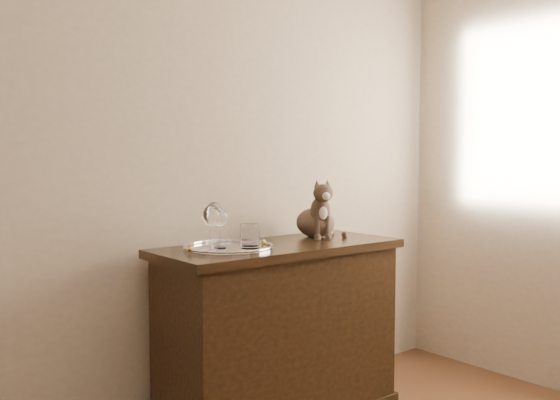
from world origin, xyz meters
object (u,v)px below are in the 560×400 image
(wine_glass_d, at_px, (220,228))
(sideboard, at_px, (279,332))
(tumbler_a, at_px, (250,237))
(tumbler_c, at_px, (249,234))
(wine_glass_b, at_px, (214,224))
(tray, at_px, (228,248))
(wine_glass_c, at_px, (211,228))
(cat, at_px, (315,208))

(wine_glass_d, bearing_deg, sideboard, -4.04)
(tumbler_a, relative_size, tumbler_c, 0.98)
(sideboard, height_order, wine_glass_b, wine_glass_b)
(sideboard, distance_m, wine_glass_b, 0.62)
(wine_glass_b, relative_size, tumbler_a, 2.06)
(tray, bearing_deg, wine_glass_d, 162.10)
(sideboard, bearing_deg, tumbler_c, 174.49)
(wine_glass_d, height_order, tumbler_a, wine_glass_d)
(wine_glass_b, height_order, wine_glass_c, same)
(wine_glass_b, bearing_deg, wine_glass_d, -106.04)
(tumbler_c, height_order, cat, cat)
(wine_glass_b, relative_size, cat, 0.66)
(tumbler_a, height_order, cat, cat)
(wine_glass_c, distance_m, tumbler_a, 0.19)
(tumbler_c, bearing_deg, wine_glass_c, -169.16)
(tray, relative_size, tumbler_c, 4.08)
(tumbler_a, bearing_deg, tray, 126.39)
(wine_glass_b, height_order, tumbler_a, wine_glass_b)
(wine_glass_c, xyz_separation_m, cat, (0.70, 0.12, 0.04))
(sideboard, relative_size, wine_glass_b, 6.05)
(tray, height_order, cat, cat)
(wine_glass_c, height_order, wine_glass_d, wine_glass_c)
(tumbler_c, relative_size, cat, 0.33)
(wine_glass_c, relative_size, cat, 0.67)
(wine_glass_c, bearing_deg, tumbler_a, -13.37)
(wine_glass_b, bearing_deg, tray, -84.00)
(sideboard, relative_size, wine_glass_d, 6.74)
(wine_glass_b, relative_size, tumbler_c, 2.02)
(tray, distance_m, wine_glass_d, 0.10)
(wine_glass_d, height_order, cat, cat)
(tray, distance_m, tumbler_a, 0.11)
(tumbler_a, bearing_deg, cat, 16.78)
(wine_glass_d, distance_m, cat, 0.63)
(wine_glass_c, bearing_deg, tray, 19.14)
(tumbler_c, bearing_deg, cat, 8.91)
(sideboard, relative_size, tumbler_c, 12.24)
(wine_glass_b, xyz_separation_m, wine_glass_d, (-0.03, -0.09, -0.01))
(tumbler_c, bearing_deg, sideboard, -5.51)
(tumbler_a, bearing_deg, tumbler_c, 55.57)
(tray, bearing_deg, wine_glass_c, -160.86)
(wine_glass_c, height_order, tumbler_c, wine_glass_c)
(wine_glass_b, height_order, wine_glass_d, wine_glass_b)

